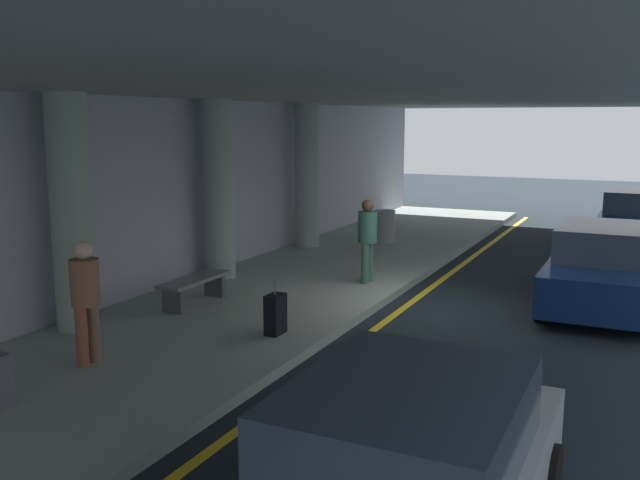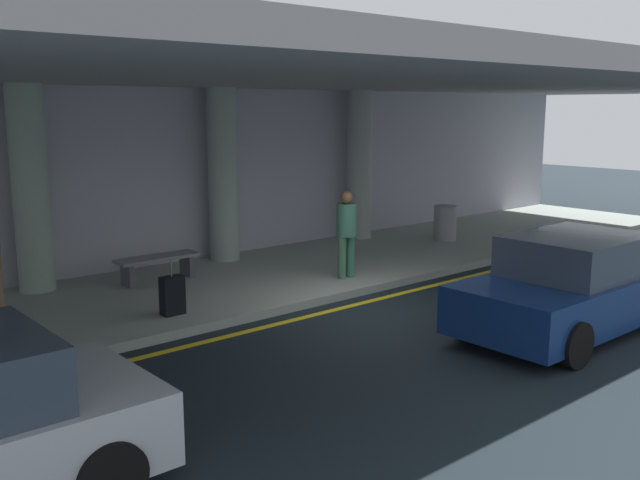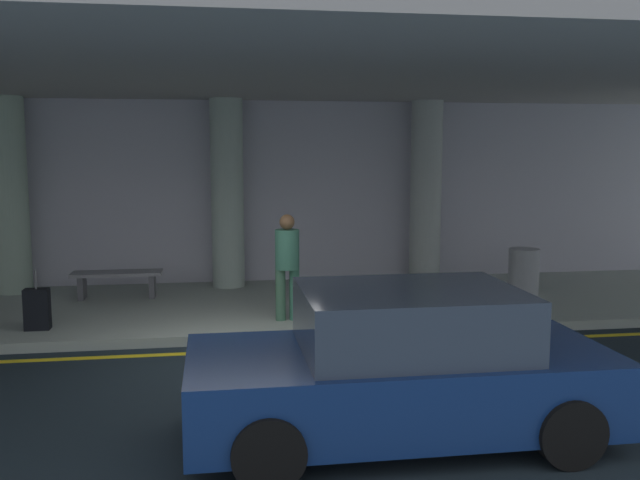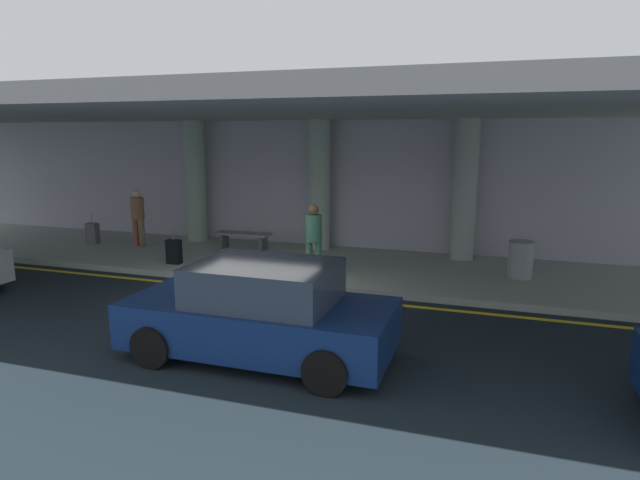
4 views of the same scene
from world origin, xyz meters
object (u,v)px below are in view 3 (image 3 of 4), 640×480
at_px(bench_metal, 117,279).
at_px(trash_bin_steel, 524,271).
at_px(person_waiting_for_ride, 287,260).
at_px(support_column_left_mid, 227,194).
at_px(support_column_far_left, 10,196).
at_px(car_navy, 402,368).
at_px(support_column_center, 426,192).
at_px(suitcase_upright_primary, 37,309).

height_order(bench_metal, trash_bin_steel, trash_bin_steel).
bearing_deg(person_waiting_for_ride, support_column_left_mid, -71.61).
xyz_separation_m(support_column_far_left, car_navy, (5.51, -7.30, -1.26)).
height_order(support_column_center, car_navy, support_column_center).
relative_size(car_navy, person_waiting_for_ride, 2.44).
distance_m(support_column_far_left, support_column_center, 8.00).
height_order(support_column_left_mid, bench_metal, support_column_left_mid).
bearing_deg(support_column_center, suitcase_upright_primary, -156.88).
distance_m(support_column_left_mid, support_column_center, 4.00).
bearing_deg(person_waiting_for_ride, bench_metal, -34.28).
xyz_separation_m(bench_metal, trash_bin_steel, (7.45, -0.80, 0.07)).
distance_m(support_column_center, suitcase_upright_primary, 7.67).
height_order(support_column_left_mid, car_navy, support_column_left_mid).
height_order(support_column_far_left, support_column_center, same).
xyz_separation_m(support_column_far_left, suitcase_upright_primary, (1.08, -2.95, -1.51)).
xyz_separation_m(support_column_far_left, bench_metal, (1.97, -0.81, -1.47)).
relative_size(support_column_left_mid, support_column_center, 1.00).
distance_m(support_column_far_left, car_navy, 9.23).
distance_m(support_column_left_mid, bench_metal, 2.63).
distance_m(support_column_far_left, bench_metal, 2.59).
distance_m(support_column_center, car_navy, 7.81).
xyz_separation_m(support_column_center, suitcase_upright_primary, (-6.92, -2.95, -1.51)).
relative_size(support_column_center, bench_metal, 2.28).
height_order(car_navy, person_waiting_for_ride, person_waiting_for_ride).
relative_size(car_navy, trash_bin_steel, 4.82).
xyz_separation_m(support_column_far_left, person_waiting_for_ride, (4.85, -2.94, -0.86)).
height_order(car_navy, trash_bin_steel, car_navy).
height_order(support_column_far_left, person_waiting_for_ride, support_column_far_left).
bearing_deg(support_column_left_mid, person_waiting_for_ride, -73.87).
bearing_deg(trash_bin_steel, car_navy, -124.51).
distance_m(support_column_far_left, support_column_left_mid, 4.00).
distance_m(support_column_far_left, person_waiting_for_ride, 5.74).
height_order(support_column_left_mid, person_waiting_for_ride, support_column_left_mid).
bearing_deg(support_column_center, person_waiting_for_ride, -136.98).
height_order(support_column_center, trash_bin_steel, support_column_center).
xyz_separation_m(suitcase_upright_primary, trash_bin_steel, (8.34, 1.35, 0.11)).
bearing_deg(person_waiting_for_ride, suitcase_upright_primary, 2.46).
height_order(support_column_far_left, suitcase_upright_primary, support_column_far_left).
height_order(support_column_left_mid, support_column_center, same).
xyz_separation_m(support_column_center, bench_metal, (-6.03, -0.81, -1.47)).
distance_m(support_column_center, person_waiting_for_ride, 4.39).
bearing_deg(suitcase_upright_primary, support_column_left_mid, 50.82).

